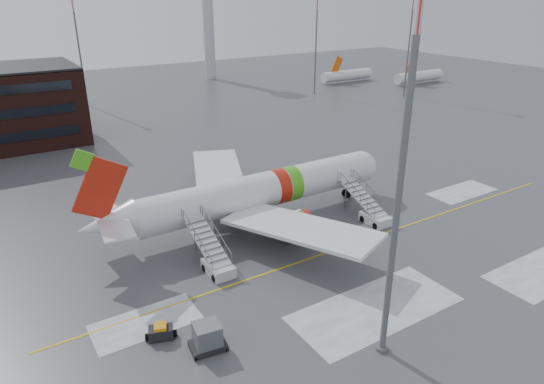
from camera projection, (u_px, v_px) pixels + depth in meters
ground at (350, 239)px, 49.17m from camera, size 260.00×260.00×0.00m
airliner at (254, 193)px, 51.45m from camera, size 35.03×32.97×11.18m
airstair_fwd at (371, 212)px, 52.58m from camera, size 2.05×7.70×3.48m
airstair_aft at (214, 259)px, 43.31m from camera, size 2.05×7.70×3.48m
pushback_tug at (293, 232)px, 49.08m from camera, size 2.79×2.09×1.59m
uld_container at (207, 338)px, 33.74m from camera, size 2.70×2.13×2.02m
baggage_tractor at (161, 333)px, 34.93m from camera, size 2.37×1.57×1.17m
light_mast_near at (402, 165)px, 28.69m from camera, size 1.20×1.20×26.68m
control_tower at (208, 8)px, 130.82m from camera, size 6.40×6.40×30.00m
light_mast_far_ne at (316, 34)px, 112.89m from camera, size 1.20×1.20×24.25m
light_mast_far_n at (78, 39)px, 100.73m from camera, size 1.20×1.20×24.25m
light_mast_far_e at (410, 35)px, 109.86m from camera, size 1.20×1.20×24.25m
distant_aircraft at (371, 84)px, 129.89m from camera, size 35.00×18.00×8.00m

